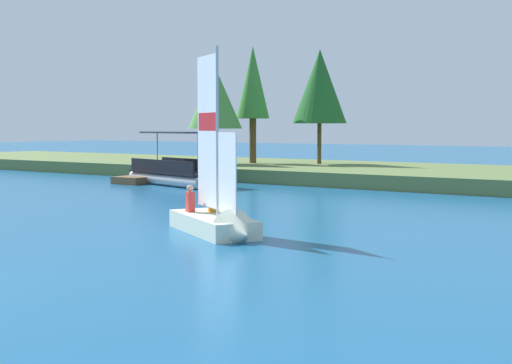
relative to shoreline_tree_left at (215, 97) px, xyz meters
The scene contains 7 objects.
shore_bank 13.41m from the shoreline_tree_left, 11.08° to the left, with size 80.00×11.73×0.72m, color #5B703D.
shoreline_tree_left is the anchor object (origin of this frame).
shoreline_tree_midleft 2.69m from the shoreline_tree_left, 61.26° to the left, with size 2.04×2.04×7.15m.
shoreline_tree_centre 6.31m from the shoreline_tree_left, 35.28° to the left, with size 3.24×3.24×6.85m.
wooden_dock 6.97m from the shoreline_tree_left, 90.57° to the right, with size 1.77×4.78×0.38m, color brown.
sailboat 23.50m from the shoreline_tree_left, 52.25° to the right, with size 4.20×3.19×5.50m.
pontoon_boat 7.77m from the shoreline_tree_left, 69.65° to the right, with size 6.44×3.64×2.71m.
Camera 1 is at (13.06, -5.45, 2.97)m, focal length 49.04 mm.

